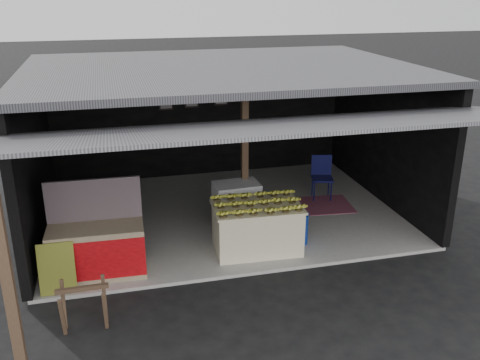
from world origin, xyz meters
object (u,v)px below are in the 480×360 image
object	(u,v)px
banana_table	(257,228)
plastic_chair	(322,173)
neighbor_stall	(97,248)
white_crate	(237,206)
sawhorse	(84,303)
water_barrel	(298,229)

from	to	relation	value
banana_table	plastic_chair	world-z (taller)	plastic_chair
neighbor_stall	plastic_chair	world-z (taller)	neighbor_stall
white_crate	sawhorse	world-z (taller)	white_crate
banana_table	sawhorse	xyz separation A→B (m)	(-2.87, -1.56, -0.06)
white_crate	neighbor_stall	xyz separation A→B (m)	(-2.54, -1.10, 0.00)
white_crate	water_barrel	bearing A→B (deg)	-44.40
banana_table	sawhorse	world-z (taller)	banana_table
neighbor_stall	plastic_chair	size ratio (longest dim) A/B	1.65
banana_table	white_crate	bearing A→B (deg)	101.56
banana_table	neighbor_stall	world-z (taller)	neighbor_stall
white_crate	neighbor_stall	size ratio (longest dim) A/B	0.60
sawhorse	plastic_chair	xyz separation A→B (m)	(4.90, 3.60, 0.19)
white_crate	neighbor_stall	distance (m)	2.77
banana_table	white_crate	xyz separation A→B (m)	(-0.14, 0.92, 0.04)
banana_table	plastic_chair	distance (m)	2.88
sawhorse	neighbor_stall	bearing A→B (deg)	81.48
white_crate	water_barrel	distance (m)	1.26
water_barrel	plastic_chair	size ratio (longest dim) A/B	0.57
banana_table	neighbor_stall	bearing A→B (deg)	-173.33
white_crate	sawhorse	distance (m)	3.69
white_crate	plastic_chair	size ratio (longest dim) A/B	0.99
banana_table	water_barrel	bearing A→B (deg)	9.00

